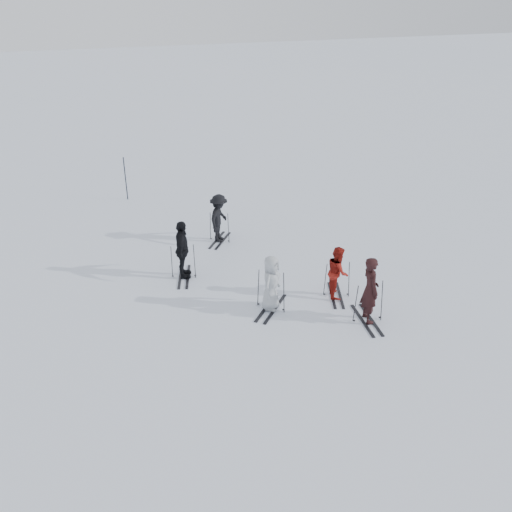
% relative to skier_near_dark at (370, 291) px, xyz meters
% --- Properties ---
extents(ground, '(120.00, 120.00, 0.00)m').
position_rel_skier_near_dark_xyz_m(ground, '(-2.45, 1.94, -1.00)').
color(ground, silver).
rests_on(ground, ground).
extents(skier_near_dark, '(0.54, 0.77, 2.00)m').
position_rel_skier_near_dark_xyz_m(skier_near_dark, '(0.00, 0.00, 0.00)').
color(skier_near_dark, black).
rests_on(skier_near_dark, ground).
extents(skier_red, '(0.82, 0.94, 1.64)m').
position_rel_skier_near_dark_xyz_m(skier_red, '(-0.29, 1.53, -0.18)').
color(skier_red, maroon).
rests_on(skier_red, ground).
extents(skier_grey, '(0.94, 0.98, 1.70)m').
position_rel_skier_near_dark_xyz_m(skier_grey, '(-2.45, 1.41, -0.15)').
color(skier_grey, '#A4AAAE').
rests_on(skier_grey, ground).
extents(skier_uphill_left, '(0.73, 1.22, 1.95)m').
position_rel_skier_near_dark_xyz_m(skier_uphill_left, '(-4.59, 4.03, -0.03)').
color(skier_uphill_left, black).
rests_on(skier_uphill_left, ground).
extents(skier_uphill_far, '(1.19, 1.32, 1.78)m').
position_rel_skier_near_dark_xyz_m(skier_uphill_far, '(-2.83, 6.37, -0.11)').
color(skier_uphill_far, black).
rests_on(skier_uphill_far, ground).
extents(skis_near_dark, '(1.84, 1.08, 1.29)m').
position_rel_skier_near_dark_xyz_m(skis_near_dark, '(0.00, 0.00, -0.36)').
color(skis_near_dark, black).
rests_on(skis_near_dark, ground).
extents(skis_red, '(1.79, 1.27, 1.18)m').
position_rel_skier_near_dark_xyz_m(skis_red, '(-0.29, 1.53, -0.41)').
color(skis_red, black).
rests_on(skis_red, ground).
extents(skis_grey, '(1.99, 1.87, 1.31)m').
position_rel_skier_near_dark_xyz_m(skis_grey, '(-2.45, 1.41, -0.35)').
color(skis_grey, black).
rests_on(skis_grey, ground).
extents(skis_uphill_left, '(1.80, 1.23, 1.20)m').
position_rel_skier_near_dark_xyz_m(skis_uphill_left, '(-4.59, 4.03, -0.40)').
color(skis_uphill_left, black).
rests_on(skis_uphill_left, ground).
extents(skis_uphill_far, '(1.78, 1.58, 1.15)m').
position_rel_skier_near_dark_xyz_m(skis_uphill_far, '(-2.83, 6.37, -0.43)').
color(skis_uphill_far, black).
rests_on(skis_uphill_far, ground).
extents(piste_marker, '(0.04, 0.04, 1.89)m').
position_rel_skier_near_dark_xyz_m(piste_marker, '(-5.70, 11.57, -0.05)').
color(piste_marker, black).
rests_on(piste_marker, ground).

